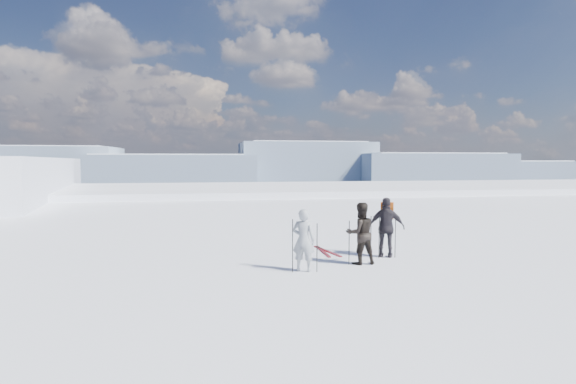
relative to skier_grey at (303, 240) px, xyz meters
name	(u,v)px	position (x,y,z in m)	size (l,w,h in m)	color
lake_basin	(258,264)	(1.99, 28.89, -7.29)	(820.00, 820.00, 71.62)	white
far_mountain_range	(242,170)	(31.59, 453.67, -7.98)	(770.00, 110.00, 53.00)	slate
skier_grey	(303,240)	(0.00, 0.00, 0.00)	(0.58, 0.38, 1.58)	#90969D
skier_dark	(360,233)	(1.67, 0.51, 0.04)	(0.81, 0.63, 1.66)	black
skier_pack	(387,227)	(2.70, 1.20, 0.07)	(1.01, 0.42, 1.73)	black
backpack	(387,189)	(2.80, 1.42, 1.18)	(0.37, 0.21, 0.48)	#D35813
ski_poles	(351,242)	(1.40, 0.47, -0.18)	(3.24, 1.25, 1.34)	black
skis_loose	(325,251)	(1.16, 2.24, -0.78)	(0.46, 1.70, 0.03)	black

